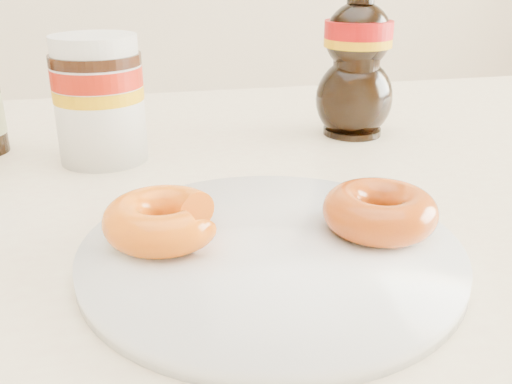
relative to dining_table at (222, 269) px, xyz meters
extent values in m
cube|color=#F4E7B9|center=(0.00, 0.00, 0.06)|extent=(1.40, 0.90, 0.04)
cylinder|color=#C6B28C|center=(0.62, 0.37, -0.31)|extent=(0.06, 0.06, 0.71)
cylinder|color=white|center=(0.02, -0.14, 0.09)|extent=(0.28, 0.28, 0.01)
torus|color=white|center=(0.02, -0.14, 0.09)|extent=(0.28, 0.28, 0.01)
torus|color=#DC600C|center=(-0.06, -0.11, 0.11)|extent=(0.12, 0.12, 0.03)
torus|color=#AF470B|center=(0.10, -0.13, 0.11)|extent=(0.10, 0.10, 0.03)
cylinder|color=white|center=(-0.11, 0.13, 0.14)|extent=(0.09, 0.09, 0.11)
cylinder|color=maroon|center=(-0.11, 0.13, 0.18)|extent=(0.10, 0.10, 0.02)
cylinder|color=#D89905|center=(-0.11, 0.13, 0.16)|extent=(0.10, 0.10, 0.01)
cylinder|color=black|center=(-0.11, 0.13, 0.19)|extent=(0.10, 0.10, 0.01)
cylinder|color=white|center=(-0.11, 0.13, 0.21)|extent=(0.09, 0.09, 0.02)
camera|label=1|loc=(-0.08, -0.50, 0.29)|focal=40.00mm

